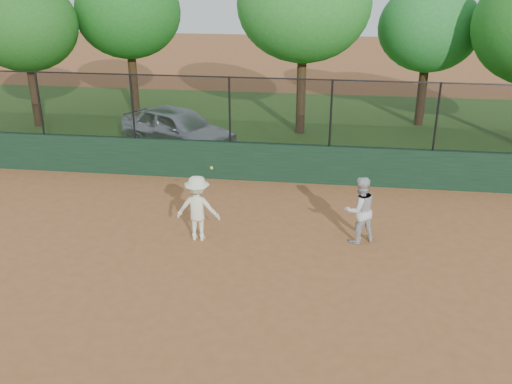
# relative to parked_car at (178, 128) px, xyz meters

# --- Properties ---
(ground) EXTENTS (80.00, 80.00, 0.00)m
(ground) POSITION_rel_parked_car_xyz_m (2.85, -8.66, -0.77)
(ground) COLOR #A05E33
(ground) RESTS_ON ground
(back_wall) EXTENTS (26.00, 0.20, 1.20)m
(back_wall) POSITION_rel_parked_car_xyz_m (2.85, -2.66, -0.17)
(back_wall) COLOR #183521
(back_wall) RESTS_ON ground
(grass_strip) EXTENTS (36.00, 12.00, 0.01)m
(grass_strip) POSITION_rel_parked_car_xyz_m (2.85, 3.34, -0.76)
(grass_strip) COLOR #2A5119
(grass_strip) RESTS_ON ground
(parked_car) EXTENTS (4.82, 3.70, 1.53)m
(parked_car) POSITION_rel_parked_car_xyz_m (0.00, 0.00, 0.00)
(parked_car) COLOR #B6BAC0
(parked_car) RESTS_ON ground
(player_second) EXTENTS (1.01, 0.93, 1.67)m
(player_second) POSITION_rel_parked_car_xyz_m (6.14, -6.37, 0.07)
(player_second) COLOR silver
(player_second) RESTS_ON ground
(player_main) EXTENTS (1.07, 0.76, 2.07)m
(player_main) POSITION_rel_parked_car_xyz_m (2.27, -6.76, 0.06)
(player_main) COLOR #ECF0CB
(player_main) RESTS_ON ground
(fence_assembly) EXTENTS (26.00, 0.06, 2.00)m
(fence_assembly) POSITION_rel_parked_car_xyz_m (2.82, -2.66, 1.47)
(fence_assembly) COLOR black
(fence_assembly) RESTS_ON back_wall
(tree_0) EXTENTS (4.10, 3.72, 5.75)m
(tree_0) POSITION_rel_parked_car_xyz_m (-6.46, 2.19, 3.20)
(tree_0) COLOR #4A321A
(tree_0) RESTS_ON ground
(tree_1) EXTENTS (4.37, 3.97, 6.15)m
(tree_1) POSITION_rel_parked_car_xyz_m (-3.17, 4.61, 3.48)
(tree_1) COLOR #422A16
(tree_1) RESTS_ON ground
(tree_2) EXTENTS (4.89, 4.44, 6.95)m
(tree_2) POSITION_rel_parked_car_xyz_m (4.18, 2.59, 4.06)
(tree_2) COLOR #432D18
(tree_2) RESTS_ON ground
(tree_3) EXTENTS (3.91, 3.55, 5.54)m
(tree_3) POSITION_rel_parked_car_xyz_m (8.94, 4.35, 3.07)
(tree_3) COLOR #392413
(tree_3) RESTS_ON ground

